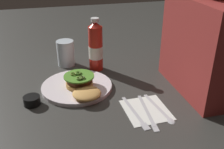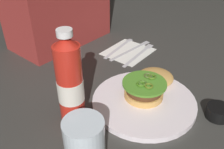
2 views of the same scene
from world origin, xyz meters
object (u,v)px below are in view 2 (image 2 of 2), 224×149
object	(u,v)px
fork_utensil	(141,52)
spoon_utensil	(123,44)
napkin	(128,51)
burger_sandwich	(149,84)
ketchup_bottle	(70,82)
dinner_plate	(145,101)
water_glass	(85,145)
condiment_cup	(218,112)
butter_knife	(133,48)

from	to	relation	value
fork_utensil	spoon_utensil	world-z (taller)	same
fork_utensil	spoon_utensil	bearing A→B (deg)	85.45
spoon_utensil	napkin	bearing A→B (deg)	-120.02
napkin	fork_utensil	bearing A→B (deg)	-63.99
burger_sandwich	fork_utensil	world-z (taller)	burger_sandwich
ketchup_bottle	dinner_plate	bearing A→B (deg)	-34.75
burger_sandwich	water_glass	world-z (taller)	water_glass
burger_sandwich	ketchup_bottle	bearing A→B (deg)	154.32
dinner_plate	water_glass	distance (m)	0.25
dinner_plate	spoon_utensil	xyz separation A→B (m)	(0.24, 0.26, -0.00)
dinner_plate	burger_sandwich	distance (m)	0.05
ketchup_bottle	napkin	bearing A→B (deg)	15.60
ketchup_bottle	napkin	xyz separation A→B (m)	(0.37, 0.10, -0.10)
condiment_cup	fork_utensil	bearing A→B (deg)	65.38
dinner_plate	napkin	xyz separation A→B (m)	(0.21, 0.21, -0.01)
ketchup_bottle	spoon_utensil	world-z (taller)	ketchup_bottle
butter_knife	burger_sandwich	bearing A→B (deg)	-135.25
dinner_plate	ketchup_bottle	size ratio (longest dim) A/B	1.18
burger_sandwich	butter_knife	bearing A→B (deg)	44.75
dinner_plate	fork_utensil	bearing A→B (deg)	36.48
dinner_plate	ketchup_bottle	world-z (taller)	ketchup_bottle
burger_sandwich	napkin	size ratio (longest dim) A/B	1.20
dinner_plate	butter_knife	size ratio (longest dim) A/B	1.30
ketchup_bottle	burger_sandwich	bearing A→B (deg)	-25.68
burger_sandwich	napkin	world-z (taller)	burger_sandwich
burger_sandwich	ketchup_bottle	size ratio (longest dim) A/B	0.83
burger_sandwich	spoon_utensil	world-z (taller)	burger_sandwich
ketchup_bottle	condiment_cup	size ratio (longest dim) A/B	3.95
water_glass	butter_knife	xyz separation A→B (m)	(0.48, 0.23, -0.05)
ketchup_bottle	fork_utensil	xyz separation A→B (m)	(0.39, 0.06, -0.10)
dinner_plate	napkin	bearing A→B (deg)	45.44
ketchup_bottle	butter_knife	world-z (taller)	ketchup_bottle
dinner_plate	spoon_utensil	world-z (taller)	dinner_plate
burger_sandwich	ketchup_bottle	xyz separation A→B (m)	(-0.20, 0.10, 0.07)
burger_sandwich	condiment_cup	world-z (taller)	burger_sandwich
napkin	condiment_cup	bearing A→B (deg)	-109.47
dinner_plate	water_glass	xyz separation A→B (m)	(-0.24, -0.02, 0.05)
butter_knife	napkin	bearing A→B (deg)	175.33
dinner_plate	spoon_utensil	distance (m)	0.35
condiment_cup	ketchup_bottle	bearing A→B (deg)	129.58
condiment_cup	spoon_utensil	distance (m)	0.46
ketchup_bottle	butter_knife	bearing A→B (deg)	14.30
condiment_cup	butter_knife	distance (m)	0.42
ketchup_bottle	napkin	world-z (taller)	ketchup_bottle
ketchup_bottle	water_glass	world-z (taller)	ketchup_bottle
burger_sandwich	water_glass	bearing A→B (deg)	-173.29
water_glass	spoon_utensil	bearing A→B (deg)	30.25
napkin	fork_utensil	distance (m)	0.05
burger_sandwich	fork_utensil	distance (m)	0.25
water_glass	condiment_cup	world-z (taller)	water_glass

